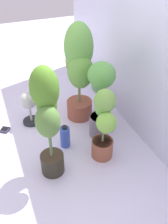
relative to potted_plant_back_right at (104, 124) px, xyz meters
The scene contains 9 objects.
ground_plane 0.62m from the potted_plant_back_right, 128.28° to the right, with size 8.00×8.00×0.00m, color silver.
mylar_back_wall 0.84m from the potted_plant_back_right, 123.70° to the left, with size 3.20×0.01×2.00m, color silver.
potted_plant_back_right is the anchor object (origin of this frame).
potted_plant_front_right 0.50m from the potted_plant_back_right, 90.10° to the right, with size 0.36×0.27×0.97m.
potted_plant_back_left 0.67m from the potted_plant_back_right, behind, with size 0.49×0.37×1.01m.
potted_plant_back_center 0.33m from the potted_plant_back_right, 160.53° to the left, with size 0.36×0.31×0.77m.
hygrometer_box 1.08m from the potted_plant_back_right, 132.01° to the right, with size 0.11×0.11×0.03m.
floor_fan 0.87m from the potted_plant_back_right, 146.51° to the right, with size 0.24×0.24×0.36m.
nutrient_bottle 0.45m from the potted_plant_back_right, 134.13° to the right, with size 0.09×0.09×0.23m.
Camera 1 is at (1.71, -0.35, 1.65)m, focal length 40.05 mm.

